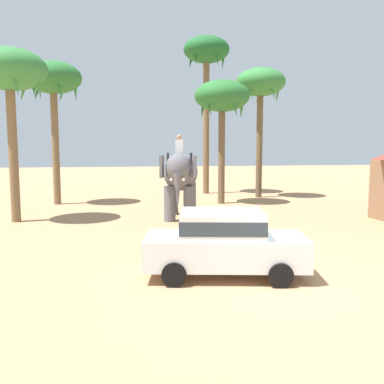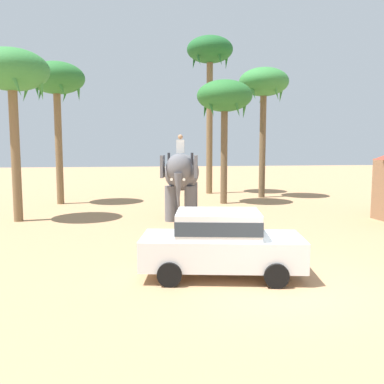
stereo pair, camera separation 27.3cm
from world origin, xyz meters
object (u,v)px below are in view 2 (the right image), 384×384
object	(u,v)px
palm_tree_left_of_road	(56,82)
palm_tree_leaning_seaward	(210,57)
car_sedan_foreground	(220,241)
palm_tree_behind_elephant	(225,99)
palm_tree_near_hut	(264,86)
elephant_with_mahout	(181,176)
palm_tree_far_back	(12,74)

from	to	relation	value
palm_tree_left_of_road	palm_tree_leaning_seaward	world-z (taller)	palm_tree_leaning_seaward
car_sedan_foreground	palm_tree_behind_elephant	size ratio (longest dim) A/B	0.61
car_sedan_foreground	palm_tree_near_hut	xyz separation A→B (m)	(6.25, 15.81, 6.32)
palm_tree_left_of_road	palm_tree_leaning_seaward	distance (m)	10.79
elephant_with_mahout	palm_tree_leaning_seaward	xyz separation A→B (m)	(3.21, 10.00, 7.58)
car_sedan_foreground	elephant_with_mahout	size ratio (longest dim) A/B	1.08
car_sedan_foreground	palm_tree_leaning_seaward	bearing A→B (deg)	80.14
palm_tree_near_hut	palm_tree_leaning_seaward	size ratio (longest dim) A/B	0.77
car_sedan_foreground	elephant_with_mahout	distance (m)	8.66
elephant_with_mahout	palm_tree_near_hut	distance (m)	10.88
elephant_with_mahout	palm_tree_left_of_road	xyz separation A→B (m)	(-6.46, 5.94, 5.02)
car_sedan_foreground	palm_tree_near_hut	size ratio (longest dim) A/B	0.52
palm_tree_near_hut	palm_tree_leaning_seaward	bearing A→B (deg)	137.32
palm_tree_behind_elephant	palm_tree_far_back	world-z (taller)	palm_tree_far_back
palm_tree_left_of_road	palm_tree_leaning_seaward	bearing A→B (deg)	22.77
elephant_with_mahout	palm_tree_far_back	xyz separation A→B (m)	(-7.36, 0.40, 4.48)
car_sedan_foreground	elephant_with_mahout	bearing A→B (deg)	89.81
palm_tree_behind_elephant	palm_tree_left_of_road	bearing A→B (deg)	172.72
elephant_with_mahout	palm_tree_behind_elephant	distance (m)	6.97
elephant_with_mahout	palm_tree_behind_elephant	world-z (taller)	palm_tree_behind_elephant
car_sedan_foreground	palm_tree_left_of_road	xyz separation A→B (m)	(-6.43, 14.54, 6.08)
palm_tree_behind_elephant	palm_tree_leaning_seaward	world-z (taller)	palm_tree_leaning_seaward
elephant_with_mahout	palm_tree_left_of_road	bearing A→B (deg)	137.37
elephant_with_mahout	palm_tree_leaning_seaward	distance (m)	12.95
palm_tree_behind_elephant	palm_tree_near_hut	distance (m)	4.18
car_sedan_foreground	palm_tree_left_of_road	bearing A→B (deg)	113.85
palm_tree_near_hut	palm_tree_far_back	size ratio (longest dim) A/B	1.11
palm_tree_near_hut	palm_tree_left_of_road	world-z (taller)	palm_tree_near_hut
palm_tree_leaning_seaward	palm_tree_far_back	bearing A→B (deg)	-137.77
palm_tree_left_of_road	palm_tree_far_back	xyz separation A→B (m)	(-0.91, -5.54, -0.54)
car_sedan_foreground	palm_tree_behind_elephant	world-z (taller)	palm_tree_behind_elephant
palm_tree_near_hut	palm_tree_left_of_road	bearing A→B (deg)	-174.26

